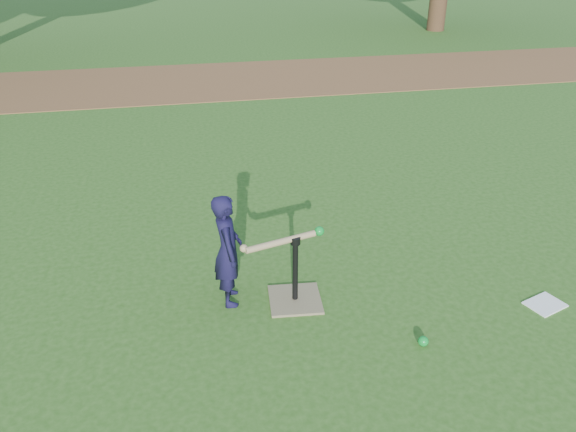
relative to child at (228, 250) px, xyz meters
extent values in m
plane|color=#285116|center=(0.72, -0.19, -0.49)|extent=(80.00, 80.00, 0.00)
cube|color=brown|center=(0.72, 7.31, -0.48)|extent=(24.00, 3.00, 0.01)
imported|color=black|center=(0.00, 0.00, 0.00)|extent=(0.24, 0.36, 0.97)
sphere|color=#0C8729|center=(1.35, -0.86, -0.45)|extent=(0.08, 0.08, 0.08)
cube|color=white|center=(2.56, -0.59, -0.48)|extent=(0.36, 0.32, 0.01)
cube|color=#7C6D4F|center=(0.53, -0.12, -0.48)|extent=(0.47, 0.47, 0.02)
cylinder|color=black|center=(0.53, -0.12, -0.19)|extent=(0.05, 0.05, 0.55)
cylinder|color=black|center=(0.53, -0.12, 0.10)|extent=(0.08, 0.08, 0.06)
cylinder|color=tan|center=(0.41, -0.14, 0.11)|extent=(0.59, 0.21, 0.05)
sphere|color=tan|center=(0.11, -0.18, 0.11)|extent=(0.06, 0.06, 0.06)
sphere|color=#0C8729|center=(0.75, -0.02, 0.11)|extent=(0.08, 0.08, 0.08)
camera|label=1|loc=(-0.29, -3.87, 2.35)|focal=35.00mm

